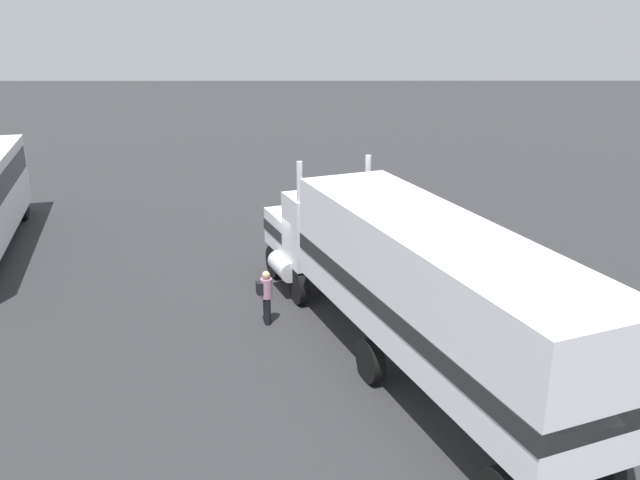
{
  "coord_description": "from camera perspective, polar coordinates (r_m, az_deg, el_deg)",
  "views": [
    {
      "loc": [
        -20.8,
        -0.22,
        8.88
      ],
      "look_at": [
        -0.12,
        -0.29,
        1.6
      ],
      "focal_mm": 38.44,
      "sensor_mm": 36.0,
      "label": 1
    }
  ],
  "objects": [
    {
      "name": "lane_stripe_mid",
      "position": [
        22.09,
        14.7,
        -4.97
      ],
      "size": [
        4.15,
        1.77,
        0.01
      ],
      "primitive_type": "cube",
      "rotation": [
        0.0,
        0.0,
        0.38
      ],
      "color": "silver",
      "rests_on": "ground_plane"
    },
    {
      "name": "ground_plane",
      "position": [
        22.62,
        -0.74,
        -3.73
      ],
      "size": [
        120.0,
        120.0,
        0.0
      ],
      "primitive_type": "plane",
      "color": "#2D2D30"
    },
    {
      "name": "person_bystander",
      "position": [
        19.69,
        -4.53,
        -4.6
      ],
      "size": [
        0.39,
        0.48,
        1.63
      ],
      "color": "black",
      "rests_on": "ground_plane"
    },
    {
      "name": "semi_truck",
      "position": [
        16.71,
        7.58,
        -3.14
      ],
      "size": [
        14.04,
        7.71,
        4.5
      ],
      "color": "white",
      "rests_on": "ground_plane"
    },
    {
      "name": "lane_stripe_near",
      "position": [
        23.73,
        7.77,
        -2.75
      ],
      "size": [
        4.16,
        1.74,
        0.01
      ],
      "primitive_type": "cube",
      "rotation": [
        0.0,
        0.0,
        0.37
      ],
      "color": "silver",
      "rests_on": "ground_plane"
    }
  ]
}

